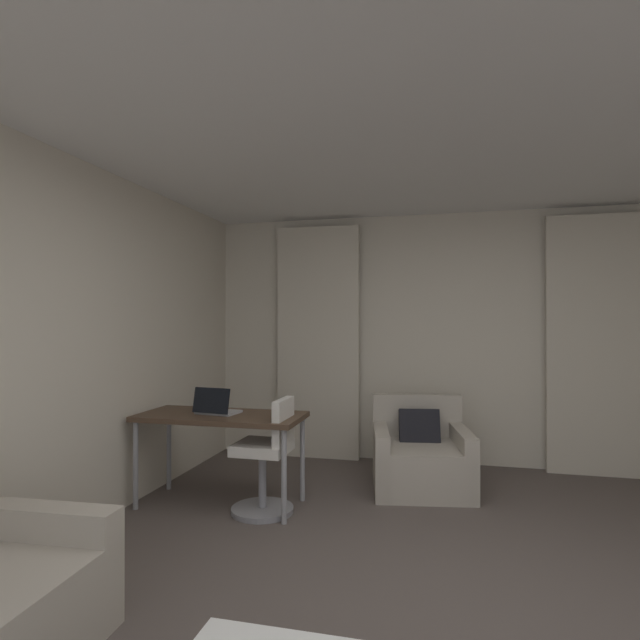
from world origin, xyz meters
The scene contains 10 objects.
ground_plane centered at (0.00, 0.00, 0.00)m, with size 12.00×12.00×0.00m, color #564C47.
wall_window centered at (0.00, 3.03, 1.30)m, with size 5.12×0.06×2.60m.
wall_left centered at (-2.53, 0.00, 1.30)m, with size 0.06×6.12×2.60m.
ceiling centered at (0.00, 0.00, 2.63)m, with size 5.12×6.12×0.06m, color white.
curtain_left_panel centered at (-1.38, 2.90, 1.25)m, with size 0.90×0.06×2.50m.
curtain_right_panel centered at (1.38, 2.90, 1.25)m, with size 0.90×0.06×2.50m.
armchair centered at (-0.25, 2.13, 0.26)m, with size 0.95×0.97×0.78m.
desk centered at (-1.79, 1.32, 0.66)m, with size 1.32×0.60×0.73m.
desk_chair centered at (-1.37, 1.25, 0.39)m, with size 0.48×0.48×0.88m.
laptop centered at (-1.83, 1.32, 0.77)m, with size 0.35×0.28×0.22m.
Camera 1 is at (-0.05, -2.48, 1.47)m, focal length 28.69 mm.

